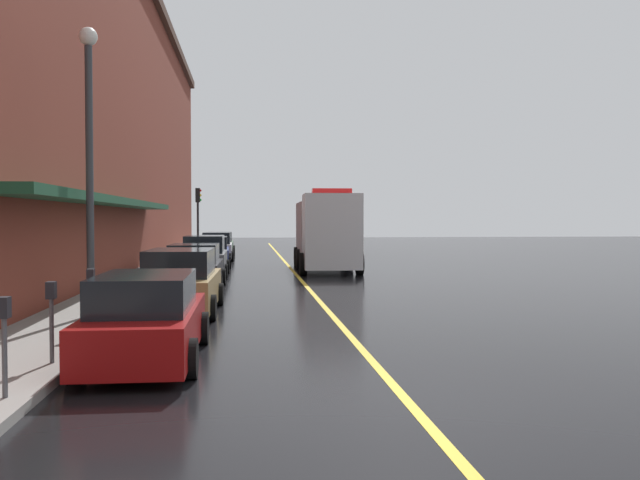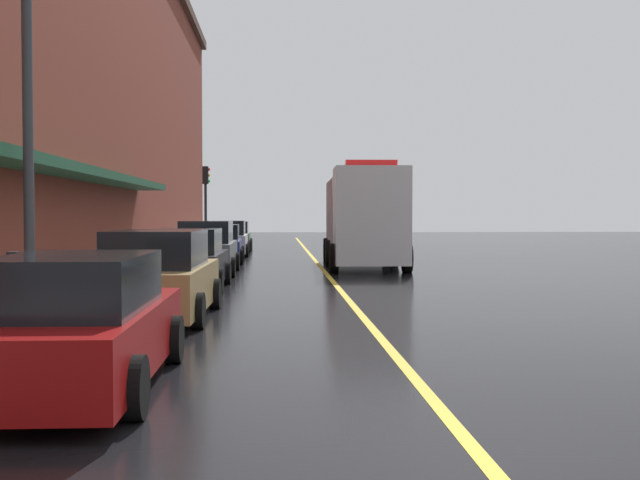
{
  "view_description": "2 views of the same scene",
  "coord_description": "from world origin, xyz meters",
  "px_view_note": "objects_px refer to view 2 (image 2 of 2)",
  "views": [
    {
      "loc": [
        -2.18,
        -8.72,
        2.5
      ],
      "look_at": [
        1.41,
        24.52,
        1.45
      ],
      "focal_mm": 37.96,
      "sensor_mm": 36.0,
      "label": 1
    },
    {
      "loc": [
        -1.68,
        -5.75,
        2.01
      ],
      "look_at": [
        0.01,
        24.47,
        1.01
      ],
      "focal_mm": 44.19,
      "sensor_mm": 36.0,
      "label": 2
    }
  ],
  "objects_px": {
    "parking_meter_2": "(190,236)",
    "street_lamp_left": "(27,75)",
    "parked_car_0": "(79,325)",
    "parked_car_4": "(219,245)",
    "parked_car_5": "(228,239)",
    "parked_car_6": "(234,237)",
    "parking_meter_1": "(14,282)",
    "parked_car_1": "(159,277)",
    "parked_car_2": "(189,261)",
    "parked_car_3": "(207,249)",
    "traffic_light_near": "(206,192)",
    "box_truck": "(363,219)"
  },
  "relations": [
    {
      "from": "parked_car_5",
      "to": "box_truck",
      "type": "bearing_deg",
      "value": -145.9
    },
    {
      "from": "parking_meter_2",
      "to": "street_lamp_left",
      "type": "bearing_deg",
      "value": -91.74
    },
    {
      "from": "parked_car_2",
      "to": "box_truck",
      "type": "distance_m",
      "value": 10.3
    },
    {
      "from": "box_truck",
      "to": "parked_car_5",
      "type": "bearing_deg",
      "value": -143.87
    },
    {
      "from": "parked_car_4",
      "to": "box_truck",
      "type": "bearing_deg",
      "value": -117.51
    },
    {
      "from": "parked_car_3",
      "to": "box_truck",
      "type": "height_order",
      "value": "box_truck"
    },
    {
      "from": "box_truck",
      "to": "parked_car_2",
      "type": "bearing_deg",
      "value": -31.86
    },
    {
      "from": "parked_car_4",
      "to": "parked_car_6",
      "type": "height_order",
      "value": "parked_car_6"
    },
    {
      "from": "parked_car_5",
      "to": "parked_car_0",
      "type": "bearing_deg",
      "value": 179.59
    },
    {
      "from": "parked_car_2",
      "to": "traffic_light_near",
      "type": "bearing_deg",
      "value": 4.51
    },
    {
      "from": "parked_car_1",
      "to": "parked_car_2",
      "type": "relative_size",
      "value": 1.11
    },
    {
      "from": "parked_car_0",
      "to": "traffic_light_near",
      "type": "xyz_separation_m",
      "value": [
        -1.35,
        31.63,
        2.42
      ]
    },
    {
      "from": "parked_car_3",
      "to": "parked_car_2",
      "type": "bearing_deg",
      "value": 179.66
    },
    {
      "from": "box_truck",
      "to": "parking_meter_2",
      "type": "relative_size",
      "value": 6.55
    },
    {
      "from": "parked_car_3",
      "to": "parked_car_5",
      "type": "relative_size",
      "value": 1.08
    },
    {
      "from": "parked_car_0",
      "to": "box_truck",
      "type": "xyz_separation_m",
      "value": [
        5.56,
        20.63,
        1.09
      ]
    },
    {
      "from": "parked_car_6",
      "to": "box_truck",
      "type": "xyz_separation_m",
      "value": [
        5.63,
        -13.58,
        1.07
      ]
    },
    {
      "from": "parked_car_2",
      "to": "street_lamp_left",
      "type": "relative_size",
      "value": 0.62
    },
    {
      "from": "parked_car_6",
      "to": "box_truck",
      "type": "height_order",
      "value": "box_truck"
    },
    {
      "from": "parked_car_5",
      "to": "parking_meter_2",
      "type": "xyz_separation_m",
      "value": [
        -1.38,
        -4.2,
        0.27
      ]
    },
    {
      "from": "parked_car_2",
      "to": "parked_car_4",
      "type": "bearing_deg",
      "value": 0.79
    },
    {
      "from": "box_truck",
      "to": "parking_meter_2",
      "type": "bearing_deg",
      "value": -117.78
    },
    {
      "from": "parked_car_0",
      "to": "traffic_light_near",
      "type": "bearing_deg",
      "value": 2.45
    },
    {
      "from": "parked_car_5",
      "to": "parked_car_6",
      "type": "bearing_deg",
      "value": -0.06
    },
    {
      "from": "parked_car_3",
      "to": "box_truck",
      "type": "xyz_separation_m",
      "value": [
        5.61,
        3.23,
        0.99
      ]
    },
    {
      "from": "parked_car_0",
      "to": "parked_car_6",
      "type": "xyz_separation_m",
      "value": [
        -0.08,
        34.21,
        0.02
      ]
    },
    {
      "from": "parked_car_1",
      "to": "parked_car_4",
      "type": "bearing_deg",
      "value": 1.73
    },
    {
      "from": "box_truck",
      "to": "parking_meter_2",
      "type": "height_order",
      "value": "box_truck"
    },
    {
      "from": "parked_car_4",
      "to": "parked_car_6",
      "type": "distance_m",
      "value": 10.82
    },
    {
      "from": "parked_car_0",
      "to": "parked_car_2",
      "type": "distance_m",
      "value": 12.07
    },
    {
      "from": "parking_meter_1",
      "to": "parking_meter_2",
      "type": "height_order",
      "value": "same"
    },
    {
      "from": "parked_car_1",
      "to": "parked_car_3",
      "type": "distance_m",
      "value": 11.3
    },
    {
      "from": "parked_car_6",
      "to": "parking_meter_1",
      "type": "distance_m",
      "value": 32.14
    },
    {
      "from": "parking_meter_1",
      "to": "traffic_light_near",
      "type": "xyz_separation_m",
      "value": [
        0.06,
        29.53,
        2.1
      ]
    },
    {
      "from": "parked_car_3",
      "to": "parking_meter_1",
      "type": "xyz_separation_m",
      "value": [
        -1.36,
        -15.29,
        0.23
      ]
    },
    {
      "from": "parked_car_3",
      "to": "parked_car_4",
      "type": "distance_m",
      "value": 6.0
    },
    {
      "from": "parked_car_5",
      "to": "parked_car_3",
      "type": "bearing_deg",
      "value": 179.42
    },
    {
      "from": "parked_car_4",
      "to": "parked_car_5",
      "type": "relative_size",
      "value": 1.05
    },
    {
      "from": "parked_car_3",
      "to": "parking_meter_1",
      "type": "relative_size",
      "value": 3.59
    },
    {
      "from": "traffic_light_near",
      "to": "parked_car_1",
      "type": "bearing_deg",
      "value": -86.94
    },
    {
      "from": "parking_meter_2",
      "to": "traffic_light_near",
      "type": "height_order",
      "value": "traffic_light_near"
    },
    {
      "from": "parked_car_4",
      "to": "box_truck",
      "type": "xyz_separation_m",
      "value": [
        5.64,
        -2.77,
        1.08
      ]
    },
    {
      "from": "parked_car_3",
      "to": "box_truck",
      "type": "distance_m",
      "value": 6.55
    },
    {
      "from": "parked_car_1",
      "to": "parking_meter_2",
      "type": "xyz_separation_m",
      "value": [
        -1.43,
        18.45,
        0.26
      ]
    },
    {
      "from": "parked_car_2",
      "to": "parking_meter_1",
      "type": "bearing_deg",
      "value": 173.19
    },
    {
      "from": "parked_car_0",
      "to": "parked_car_6",
      "type": "relative_size",
      "value": 1.12
    },
    {
      "from": "parked_car_6",
      "to": "parked_car_3",
      "type": "bearing_deg",
      "value": 179.44
    },
    {
      "from": "parked_car_3",
      "to": "parked_car_0",
      "type": "bearing_deg",
      "value": -179.85
    },
    {
      "from": "parked_car_0",
      "to": "parked_car_4",
      "type": "xyz_separation_m",
      "value": [
        -0.08,
        23.4,
        0.01
      ]
    },
    {
      "from": "parked_car_5",
      "to": "traffic_light_near",
      "type": "relative_size",
      "value": 1.03
    }
  ]
}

